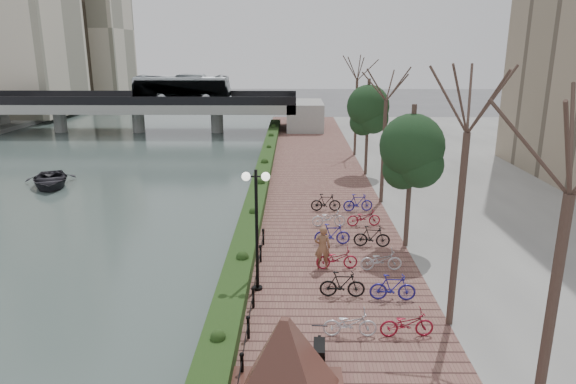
{
  "coord_description": "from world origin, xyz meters",
  "views": [
    {
      "loc": [
        2.83,
        -13.31,
        9.33
      ],
      "look_at": [
        2.5,
        12.75,
        2.0
      ],
      "focal_mm": 32.0,
      "sensor_mm": 36.0,
      "label": 1
    }
  ],
  "objects_px": {
    "motorcycle": "(319,351)",
    "boat": "(50,180)",
    "pedestrian": "(322,248)",
    "lamppost": "(256,204)",
    "granite_monument": "(285,365)"
  },
  "relations": [
    {
      "from": "lamppost",
      "to": "motorcycle",
      "type": "distance_m",
      "value": 6.03
    },
    {
      "from": "motorcycle",
      "to": "pedestrian",
      "type": "xyz_separation_m",
      "value": [
        0.44,
        6.78,
        0.45
      ]
    },
    {
      "from": "motorcycle",
      "to": "boat",
      "type": "height_order",
      "value": "motorcycle"
    },
    {
      "from": "pedestrian",
      "to": "lamppost",
      "type": "bearing_deg",
      "value": 38.72
    },
    {
      "from": "motorcycle",
      "to": "pedestrian",
      "type": "distance_m",
      "value": 6.81
    },
    {
      "from": "granite_monument",
      "to": "pedestrian",
      "type": "distance_m",
      "value": 8.79
    },
    {
      "from": "granite_monument",
      "to": "pedestrian",
      "type": "bearing_deg",
      "value": 80.87
    },
    {
      "from": "boat",
      "to": "pedestrian",
      "type": "bearing_deg",
      "value": -61.54
    },
    {
      "from": "lamppost",
      "to": "boat",
      "type": "bearing_deg",
      "value": 133.35
    },
    {
      "from": "granite_monument",
      "to": "motorcycle",
      "type": "height_order",
      "value": "granite_monument"
    },
    {
      "from": "motorcycle",
      "to": "boat",
      "type": "distance_m",
      "value": 27.79
    },
    {
      "from": "pedestrian",
      "to": "boat",
      "type": "bearing_deg",
      "value": -37.3
    },
    {
      "from": "lamppost",
      "to": "boat",
      "type": "relative_size",
      "value": 0.98
    },
    {
      "from": "motorcycle",
      "to": "pedestrian",
      "type": "height_order",
      "value": "pedestrian"
    },
    {
      "from": "granite_monument",
      "to": "motorcycle",
      "type": "xyz_separation_m",
      "value": [
        0.95,
        1.89,
        -0.83
      ]
    }
  ]
}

